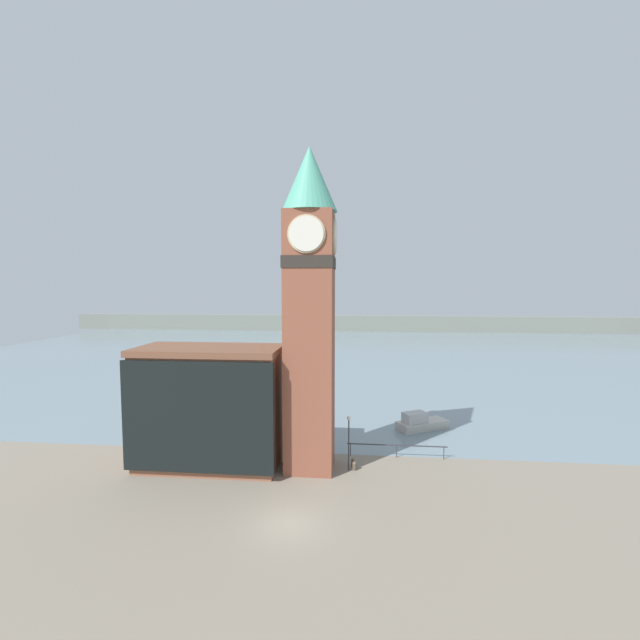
{
  "coord_description": "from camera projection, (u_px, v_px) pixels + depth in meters",
  "views": [
    {
      "loc": [
        4.29,
        -24.46,
        14.4
      ],
      "look_at": [
        1.32,
        6.14,
        11.92
      ],
      "focal_mm": 24.0,
      "sensor_mm": 36.0,
      "label": 1
    }
  ],
  "objects": [
    {
      "name": "pier_building",
      "position": [
        209.0,
        406.0,
        34.02
      ],
      "size": [
        11.5,
        5.69,
        9.57
      ],
      "color": "#935B42",
      "rests_on": "ground_plane"
    },
    {
      "name": "lamp_post",
      "position": [
        349.0,
        433.0,
        33.21
      ],
      "size": [
        0.32,
        0.32,
        4.31
      ],
      "color": "#2D2D33",
      "rests_on": "ground_plane"
    },
    {
      "name": "far_shoreline",
      "position": [
        348.0,
        323.0,
        135.85
      ],
      "size": [
        180.0,
        3.0,
        5.0
      ],
      "color": "gray",
      "rests_on": "water"
    },
    {
      "name": "ground_plane",
      "position": [
        288.0,
        524.0,
        25.83
      ],
      "size": [
        160.0,
        160.0,
        0.0
      ],
      "primitive_type": "plane",
      "color": "gray"
    },
    {
      "name": "boat_near",
      "position": [
        420.0,
        423.0,
        42.95
      ],
      "size": [
        5.55,
        4.34,
        1.78
      ],
      "rotation": [
        0.0,
        0.0,
        0.51
      ],
      "color": "#B7B2A8",
      "rests_on": "water"
    },
    {
      "name": "water",
      "position": [
        342.0,
        350.0,
        96.36
      ],
      "size": [
        160.0,
        120.0,
        0.0
      ],
      "color": "gray",
      "rests_on": "ground_plane"
    },
    {
      "name": "clock_tower",
      "position": [
        310.0,
        302.0,
        32.85
      ],
      "size": [
        4.23,
        4.23,
        24.84
      ],
      "color": "brown",
      "rests_on": "ground_plane"
    },
    {
      "name": "mooring_bollard_far",
      "position": [
        353.0,
        462.0,
        34.06
      ],
      "size": [
        0.26,
        0.26,
        0.67
      ],
      "color": "brown",
      "rests_on": "ground_plane"
    },
    {
      "name": "mooring_bollard_near",
      "position": [
        355.0,
        466.0,
        33.42
      ],
      "size": [
        0.38,
        0.38,
        0.68
      ],
      "color": "brown",
      "rests_on": "ground_plane"
    },
    {
      "name": "pier_railing",
      "position": [
        397.0,
        447.0,
        35.81
      ],
      "size": [
        8.34,
        0.08,
        1.09
      ],
      "color": "#333338",
      "rests_on": "ground_plane"
    }
  ]
}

